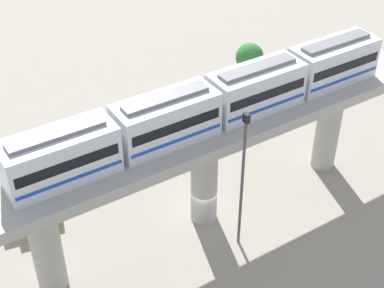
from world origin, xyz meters
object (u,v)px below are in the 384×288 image
(train, at_px, (213,104))
(tree_mid_lot, at_px, (250,57))
(parked_car_yellow, at_px, (31,215))
(parked_car_silver, at_px, (33,161))
(parked_car_orange, at_px, (130,153))
(signal_post, at_px, (242,177))

(train, distance_m, tree_mid_lot, 19.68)
(parked_car_yellow, relative_size, parked_car_silver, 1.03)
(parked_car_orange, bearing_deg, parked_car_yellow, -63.09)
(parked_car_silver, xyz_separation_m, parked_car_orange, (3.24, 7.13, 0.00))
(parked_car_silver, bearing_deg, signal_post, 34.38)
(parked_car_silver, xyz_separation_m, signal_post, (15.52, 9.22, 5.15))
(train, xyz_separation_m, parked_car_yellow, (-6.14, -11.42, -8.92))
(parked_car_silver, distance_m, parked_car_orange, 7.83)
(parked_car_orange, height_order, signal_post, signal_post)
(train, relative_size, parked_car_silver, 6.37)
(parked_car_yellow, height_order, parked_car_orange, same)
(parked_car_silver, distance_m, tree_mid_lot, 22.56)
(train, height_order, parked_car_silver, train)
(parked_car_silver, relative_size, signal_post, 0.40)
(train, distance_m, parked_car_silver, 17.60)
(tree_mid_lot, bearing_deg, parked_car_orange, -74.48)
(train, distance_m, signal_post, 5.08)
(parked_car_yellow, relative_size, tree_mid_lot, 0.93)
(tree_mid_lot, relative_size, signal_post, 0.44)
(parked_car_orange, bearing_deg, signal_post, 20.41)
(train, relative_size, parked_car_orange, 6.15)
(train, height_order, parked_car_yellow, train)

